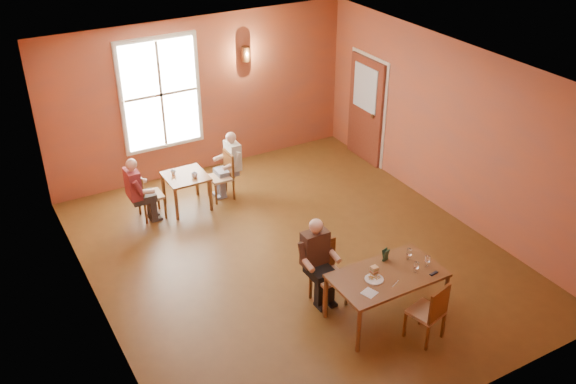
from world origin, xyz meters
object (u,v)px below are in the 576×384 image
chair_diner_maroon (151,194)px  diner_maroon (148,187)px  chair_empty (426,311)px  diner_main (330,267)px  second_table (187,191)px  chair_diner_white (220,177)px  diner_white (221,169)px  main_table (386,295)px  chair_diner_main (329,275)px

chair_diner_maroon → diner_maroon: 0.15m
chair_empty → diner_maroon: 5.15m
diner_main → second_table: size_ratio=1.72×
chair_empty → chair_diner_white: bearing=85.3°
diner_white → chair_empty: bearing=-170.8°
second_table → chair_diner_maroon: 0.66m
chair_empty → chair_diner_white: size_ratio=1.01×
chair_diner_white → chair_diner_maroon: 1.30m
diner_white → chair_diner_maroon: (-1.33, 0.00, -0.15)m
diner_main → diner_maroon: 3.76m
diner_main → diner_white: size_ratio=1.05×
chair_diner_maroon → diner_maroon: bearing=-90.0°
main_table → second_table: bearing=106.9°
chair_diner_maroon → chair_empty: bearing=24.0°
chair_diner_white → diner_white: (0.03, 0.00, 0.15)m
main_table → chair_diner_white: 4.15m
diner_main → diner_maroon: diner_main is taller
chair_diner_white → chair_empty: bearing=-170.5°
main_table → chair_diner_white: (-0.60, 4.10, 0.08)m
chair_diner_main → diner_main: diner_main is taller
chair_empty → second_table: bearing=92.8°
chair_empty → chair_diner_maroon: bearing=99.7°
chair_empty → diner_maroon: (-2.12, 4.69, 0.14)m
main_table → chair_diner_maroon: bearing=114.8°
chair_diner_main → second_table: size_ratio=1.30×
diner_main → chair_diner_maroon: bearing=-68.1°
diner_white → chair_diner_maroon: 1.34m
chair_diner_main → diner_main: size_ratio=0.76×
main_table → diner_main: size_ratio=1.23×
main_table → second_table: size_ratio=2.12×
chair_diner_maroon → diner_maroon: diner_maroon is taller
chair_diner_main → diner_white: 3.45m
diner_white → chair_diner_maroon: size_ratio=1.34×
main_table → chair_diner_maroon: (-1.90, 4.10, 0.08)m
chair_diner_main → diner_white: size_ratio=0.79×
diner_main → chair_empty: bearing=119.7°
second_table → chair_diner_maroon: (-0.65, 0.00, 0.12)m
chair_diner_main → chair_diner_maroon: 3.72m
diner_white → chair_diner_white: bearing=90.0°
diner_white → chair_diner_maroon: bearing=90.0°
chair_diner_white → chair_diner_maroon: size_ratio=1.01×
diner_white → diner_main: bearing=-178.9°
diner_maroon → chair_empty: bearing=24.3°
chair_diner_main → second_table: 3.53m
chair_diner_main → chair_diner_maroon: chair_diner_main is taller
second_table → chair_diner_white: bearing=0.0°
chair_diner_white → diner_white: size_ratio=0.75×
main_table → chair_diner_main: bearing=127.6°
main_table → diner_white: size_ratio=1.30×
diner_white → diner_maroon: 1.36m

